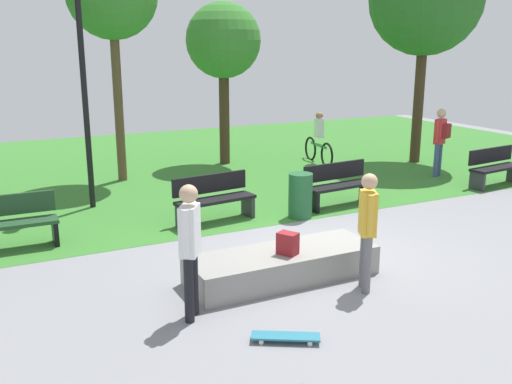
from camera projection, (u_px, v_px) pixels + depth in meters
ground_plane at (316, 248)px, 9.65m from camera, size 28.00×28.00×0.00m
grass_lawn at (171, 165)px, 16.32m from camera, size 26.60×12.58×0.01m
concrete_ledge at (282, 265)px, 8.36m from camera, size 2.82×0.96×0.43m
backpack_on_ledge at (288, 243)px, 8.16m from camera, size 0.31×0.34×0.32m
skater_performing_trick at (367, 223)px, 7.80m from camera, size 0.32×0.39×1.68m
skater_watching at (190, 242)px, 6.95m from camera, size 0.35×0.38×1.73m
skateboard_by_ledge at (286, 336)px, 6.61m from camera, size 0.79×0.57×0.08m
park_bench_center_lawn at (214, 197)px, 11.00m from camera, size 1.64×0.66×0.91m
park_bench_by_oak at (338, 184)px, 12.08m from camera, size 1.63×0.61×0.91m
park_bench_far_left at (495, 166)px, 13.83m from camera, size 1.64×0.64×0.91m
park_bench_near_lamppost at (7, 222)px, 9.51m from camera, size 1.61×0.50×0.91m
tree_broad_elm at (223, 42)px, 15.67m from camera, size 2.07×2.07×4.49m
lamp_post at (83, 72)px, 11.39m from camera, size 0.28×0.28×4.67m
trash_bin at (300, 196)px, 11.26m from camera, size 0.47×0.47×0.90m
pedestrian_with_backpack at (441, 136)px, 14.63m from camera, size 0.42×0.43×1.76m
cyclist_on_bicycle at (319, 142)px, 16.39m from camera, size 0.29×1.81×1.52m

